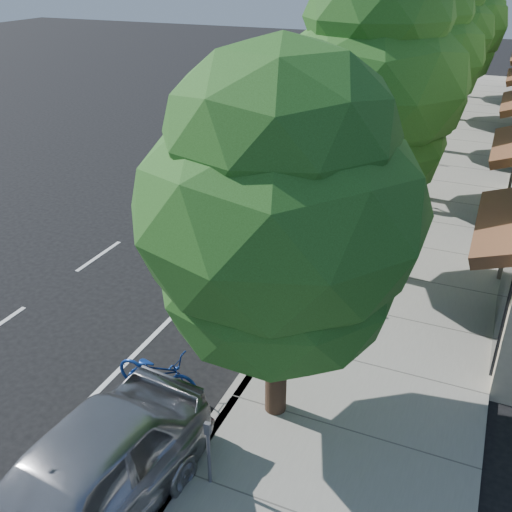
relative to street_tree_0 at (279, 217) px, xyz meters
The scene contains 18 objects.
ground 4.65m from the street_tree_0, 114.23° to the left, with size 120.00×120.00×0.00m, color black.
sidewalk 10.87m from the street_tree_0, 82.03° to the left, with size 4.60×56.00×0.15m, color gray.
curb 10.82m from the street_tree_0, 95.14° to the left, with size 0.30×56.00×0.15m, color #9E998E.
curb_red_segment 5.10m from the street_tree_0, 106.70° to the left, with size 0.32×4.00×0.15m, color maroon.
street_tree_0 is the anchor object (origin of this frame).
street_tree_1 6.06m from the street_tree_0, 90.00° to the left, with size 4.55×4.55×7.90m.
street_tree_2 12.01m from the street_tree_0, 90.00° to the left, with size 4.51×4.51×7.56m.
street_tree_3 18.01m from the street_tree_0, 90.00° to the left, with size 4.41×4.41×7.69m.
street_tree_4 24.01m from the street_tree_0, 90.00° to the left, with size 5.11×5.11×7.62m.
street_tree_5 30.00m from the street_tree_0, 90.00° to the left, with size 4.54×4.54×7.46m.
cyclist 6.08m from the street_tree_0, 100.98° to the left, with size 0.57×0.37×1.56m, color white.
bicycle 4.35m from the street_tree_0, behind, with size 0.63×1.79×0.94m, color navy.
silver_suv 8.30m from the street_tree_0, 100.57° to the left, with size 2.74×5.93×1.65m, color #B7B8BD.
dark_sedan 14.66m from the street_tree_0, 100.86° to the left, with size 1.81×5.18×1.71m, color black.
white_pickup 21.86m from the street_tree_0, 96.23° to the left, with size 2.13×5.25×1.52m, color silver.
dark_suv_far 29.05m from the street_tree_0, 94.00° to the left, with size 1.79×4.46×1.52m, color black.
near_car_a 5.09m from the street_tree_0, 116.87° to the right, with size 2.03×5.04×1.72m, color #A8A8AD.
pedestrian 11.41m from the street_tree_0, 88.56° to the left, with size 0.83×0.64×1.70m, color black.
Camera 1 is at (3.80, -9.68, 7.71)m, focal length 40.00 mm.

